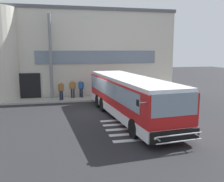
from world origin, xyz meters
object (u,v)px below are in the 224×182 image
bus_main_foreground (129,98)px  passenger_near_column (61,90)px  passenger_at_curb_edge (81,87)px  passenger_by_doorway (73,88)px  entry_support_column (51,57)px  safety_bollard_yellow (120,96)px

bus_main_foreground → passenger_near_column: size_ratio=6.93×
passenger_at_curb_edge → passenger_by_doorway: bearing=-176.9°
bus_main_foreground → passenger_by_doorway: size_ratio=6.93×
entry_support_column → bus_main_foreground: bearing=-55.2°
entry_support_column → passenger_at_curb_edge: bearing=-4.2°
bus_main_foreground → passenger_at_curb_edge: bearing=109.2°
passenger_near_column → passenger_at_curb_edge: 2.06m
passenger_by_doorway → passenger_at_curb_edge: 0.79m
passenger_by_doorway → passenger_at_curb_edge: (0.79, 0.04, 0.03)m
entry_support_column → bus_main_foreground: size_ratio=0.64×
entry_support_column → passenger_by_doorway: bearing=-7.2°
passenger_by_doorway → safety_bollard_yellow: 4.39m
passenger_near_column → entry_support_column: bearing=124.9°
entry_support_column → safety_bollard_yellow: (5.89, -1.80, -3.41)m
safety_bollard_yellow → bus_main_foreground: bearing=-97.9°
passenger_by_doorway → safety_bollard_yellow: (4.05, -1.57, -0.63)m
entry_support_column → safety_bollard_yellow: 7.04m
passenger_at_curb_edge → safety_bollard_yellow: 3.70m
passenger_near_column → bus_main_foreground: bearing=-55.2°
passenger_by_doorway → safety_bollard_yellow: passenger_by_doorway is taller
bus_main_foreground → passenger_near_column: (-4.32, 6.22, -0.25)m
passenger_near_column → safety_bollard_yellow: bearing=-7.3°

